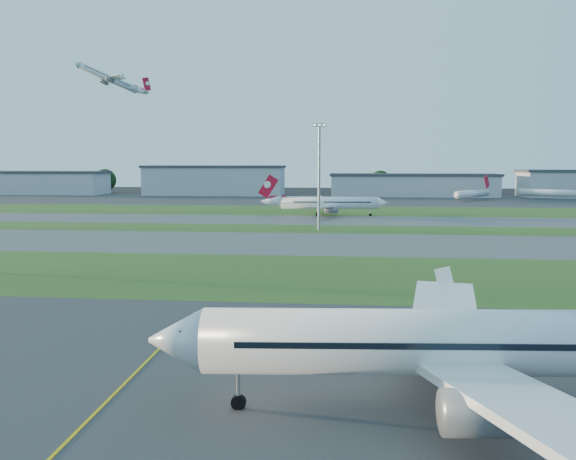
# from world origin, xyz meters

# --- Properties ---
(grass_strip_a) EXTENTS (300.00, 34.00, 0.01)m
(grass_strip_a) POSITION_xyz_m (0.00, 52.00, 0.01)
(grass_strip_a) COLOR #2C4B19
(grass_strip_a) RESTS_ON ground
(taxiway_a) EXTENTS (300.00, 32.00, 0.01)m
(taxiway_a) POSITION_xyz_m (0.00, 85.00, 0.01)
(taxiway_a) COLOR #515154
(taxiway_a) RESTS_ON ground
(grass_strip_b) EXTENTS (300.00, 18.00, 0.01)m
(grass_strip_b) POSITION_xyz_m (0.00, 110.00, 0.01)
(grass_strip_b) COLOR #2C4B19
(grass_strip_b) RESTS_ON ground
(taxiway_b) EXTENTS (300.00, 26.00, 0.01)m
(taxiway_b) POSITION_xyz_m (0.00, 132.00, 0.01)
(taxiway_b) COLOR #515154
(taxiway_b) RESTS_ON ground
(grass_strip_c) EXTENTS (300.00, 40.00, 0.01)m
(grass_strip_c) POSITION_xyz_m (0.00, 165.00, 0.01)
(grass_strip_c) COLOR #2C4B19
(grass_strip_c) RESTS_ON ground
(apron_far) EXTENTS (400.00, 80.00, 0.01)m
(apron_far) POSITION_xyz_m (0.00, 225.00, 0.01)
(apron_far) COLOR #333335
(apron_far) RESTS_ON ground
(yellow_line) EXTENTS (0.25, 60.00, 0.02)m
(yellow_line) POSITION_xyz_m (5.00, 0.00, 0.00)
(yellow_line) COLOR gold
(yellow_line) RESTS_ON ground
(airliner_parked) EXTENTS (41.88, 35.43, 13.06)m
(airliner_parked) POSITION_xyz_m (29.12, 7.75, 4.59)
(airliner_parked) COLOR white
(airliner_parked) RESTS_ON ground
(airliner_taxiing) EXTENTS (36.76, 31.13, 11.47)m
(airliner_taxiing) POSITION_xyz_m (16.12, 144.74, 4.03)
(airliner_taxiing) COLOR white
(airliner_taxiing) RESTS_ON ground
(airliner_departing) EXTENTS (25.91, 22.61, 9.76)m
(airliner_departing) POSITION_xyz_m (-79.76, 209.66, 52.55)
(airliner_departing) COLOR white
(mini_jet_near) EXTENTS (19.69, 23.05, 9.48)m
(mini_jet_near) POSITION_xyz_m (76.55, 221.01, 3.28)
(mini_jet_near) COLOR white
(mini_jet_near) RESTS_ON ground
(mini_jet_far) EXTENTS (24.85, 17.16, 9.48)m
(mini_jet_far) POSITION_xyz_m (112.42, 231.81, 3.28)
(mini_jet_far) COLOR white
(mini_jet_far) RESTS_ON ground
(light_mast_centre) EXTENTS (3.20, 0.70, 25.80)m
(light_mast_centre) POSITION_xyz_m (15.00, 108.00, 14.81)
(light_mast_centre) COLOR gray
(light_mast_centre) RESTS_ON ground
(hangar_far_west) EXTENTS (91.80, 23.00, 12.20)m
(hangar_far_west) POSITION_xyz_m (-150.00, 255.00, 6.14)
(hangar_far_west) COLOR #A0A3A8
(hangar_far_west) RESTS_ON ground
(hangar_west) EXTENTS (71.40, 23.00, 15.20)m
(hangar_west) POSITION_xyz_m (-45.00, 255.00, 7.64)
(hangar_west) COLOR #A0A3A8
(hangar_west) RESTS_ON ground
(hangar_east) EXTENTS (81.60, 23.00, 11.20)m
(hangar_east) POSITION_xyz_m (55.00, 255.00, 5.64)
(hangar_east) COLOR #A0A3A8
(hangar_east) RESTS_ON ground
(tree_west) EXTENTS (12.10, 12.10, 13.20)m
(tree_west) POSITION_xyz_m (-110.00, 270.00, 7.14)
(tree_west) COLOR black
(tree_west) RESTS_ON ground
(tree_mid_west) EXTENTS (9.90, 9.90, 10.80)m
(tree_mid_west) POSITION_xyz_m (-20.00, 266.00, 5.84)
(tree_mid_west) COLOR black
(tree_mid_west) RESTS_ON ground
(tree_mid_east) EXTENTS (11.55, 11.55, 12.60)m
(tree_mid_east) POSITION_xyz_m (40.00, 269.00, 6.81)
(tree_mid_east) COLOR black
(tree_mid_east) RESTS_ON ground
(tree_east) EXTENTS (10.45, 10.45, 11.40)m
(tree_east) POSITION_xyz_m (115.00, 267.00, 6.16)
(tree_east) COLOR black
(tree_east) RESTS_ON ground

